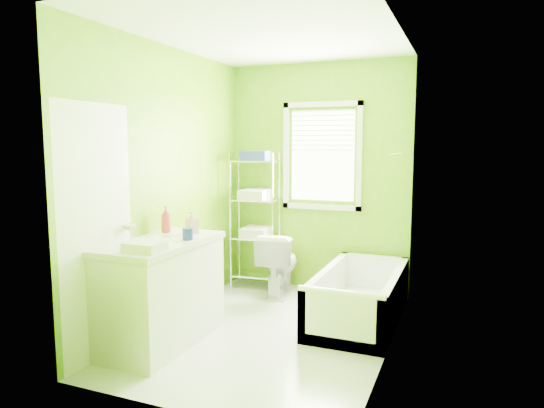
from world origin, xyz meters
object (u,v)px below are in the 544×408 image
at_px(bathtub, 359,304).
at_px(toilet, 279,263).
at_px(wire_shelf_unit, 257,205).
at_px(vanity, 161,289).

distance_m(bathtub, toilet, 1.14).
height_order(bathtub, wire_shelf_unit, wire_shelf_unit).
height_order(vanity, wire_shelf_unit, wire_shelf_unit).
relative_size(toilet, vanity, 0.61).
height_order(bathtub, vanity, vanity).
xyz_separation_m(bathtub, vanity, (-1.44, -1.14, 0.31)).
bearing_deg(vanity, wire_shelf_unit, 87.18).
relative_size(bathtub, wire_shelf_unit, 0.98).
relative_size(toilet, wire_shelf_unit, 0.44).
distance_m(toilet, vanity, 1.69).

